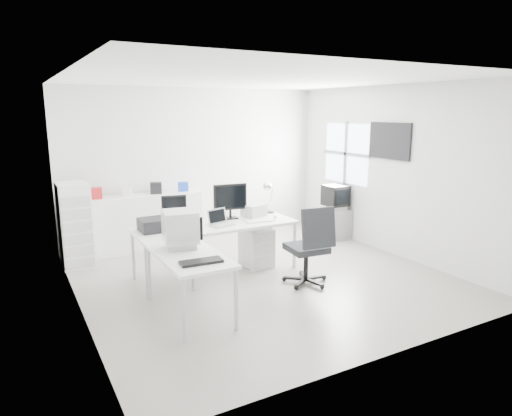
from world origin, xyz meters
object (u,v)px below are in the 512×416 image
crt_monitor (180,229)px  sideboard (146,222)px  lcd_monitor_large (230,201)px  tv_cabinet (335,224)px  main_desk (217,249)px  laser_printer (254,210)px  laptop (222,219)px  inkjet_printer (157,224)px  office_chair (306,244)px  drawer_pedestal (256,247)px  crt_tv (336,198)px  lcd_monitor_small (174,210)px  filing_cabinet (75,225)px  side_desk (189,283)px

crt_monitor → sideboard: size_ratio=0.25×
lcd_monitor_large → tv_cabinet: lcd_monitor_large is taller
main_desk → sideboard: (-0.56, 1.76, 0.11)m
laser_printer → crt_monitor: crt_monitor is taller
laptop → laser_printer: (0.70, 0.32, -0.00)m
inkjet_printer → office_chair: office_chair is taller
laptop → sideboard: (-0.61, 1.86, -0.36)m
inkjet_printer → lcd_monitor_large: bearing=7.2°
drawer_pedestal → laser_printer: 0.57m
laser_printer → office_chair: (0.18, -1.19, -0.28)m
crt_monitor → sideboard: crt_monitor is taller
office_chair → drawer_pedestal: bearing=108.4°
main_desk → inkjet_printer: size_ratio=4.91×
lcd_monitor_large → office_chair: 1.42m
crt_tv → lcd_monitor_small: bearing=-172.9°
main_desk → sideboard: sideboard is taller
lcd_monitor_large → filing_cabinet: bearing=158.5°
lcd_monitor_small → lcd_monitor_large: size_ratio=0.82×
crt_monitor → sideboard: (0.29, 2.61, -0.50)m
inkjet_printer → sideboard: 1.72m
laser_printer → crt_monitor: size_ratio=0.69×
lcd_monitor_small → sideboard: size_ratio=0.23×
crt_monitor → tv_cabinet: crt_monitor is taller
main_desk → laptop: size_ratio=7.94×
lcd_monitor_small → office_chair: (1.48, -1.22, -0.41)m
laptop → office_chair: (0.88, -0.87, -0.28)m
laptop → tv_cabinet: laptop is taller
laser_printer → sideboard: bearing=115.4°
side_desk → crt_tv: (3.58, 1.76, 0.42)m
inkjet_printer → lcd_monitor_small: (0.30, 0.15, 0.14)m
main_desk → crt_tv: crt_tv is taller
lcd_monitor_small → laser_printer: lcd_monitor_small is taller
side_desk → lcd_monitor_large: lcd_monitor_large is taller
office_chair → filing_cabinet: 3.58m
crt_tv → filing_cabinet: 4.56m
lcd_monitor_small → filing_cabinet: (-1.22, 1.14, -0.32)m
drawer_pedestal → filing_cabinet: (-2.47, 1.34, 0.36)m
laser_printer → sideboard: 2.05m
laser_printer → tv_cabinet: bearing=-2.5°
main_desk → filing_cabinet: (-1.77, 1.39, 0.28)m
lcd_monitor_large → inkjet_printer: bearing=-166.1°
drawer_pedestal → laser_printer: laser_printer is taller
main_desk → tv_cabinet: bearing=13.6°
inkjet_printer → laptop: laptop is taller
side_desk → office_chair: bearing=4.3°
laptop → filing_cabinet: bearing=125.4°
inkjet_printer → sideboard: (0.29, 1.66, -0.35)m
lcd_monitor_large → laser_printer: lcd_monitor_large is taller
sideboard → tv_cabinet: bearing=-18.5°
crt_tv → filing_cabinet: (-4.50, 0.73, -0.14)m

